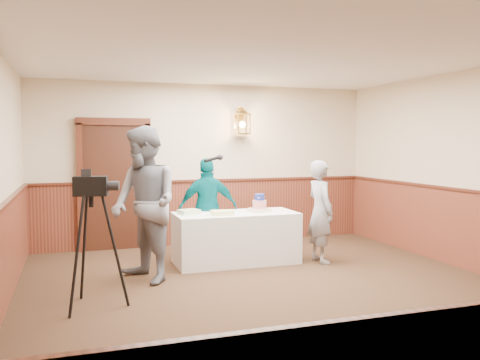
% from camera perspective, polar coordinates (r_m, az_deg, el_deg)
% --- Properties ---
extents(ground, '(7.00, 7.00, 0.00)m').
position_cam_1_polar(ground, '(5.94, 5.14, -13.31)').
color(ground, '#332113').
rests_on(ground, ground).
extents(room_shell, '(6.02, 7.02, 2.81)m').
position_cam_1_polar(room_shell, '(6.07, 3.05, 1.71)').
color(room_shell, beige).
rests_on(room_shell, ground).
extents(display_table, '(1.80, 0.80, 0.75)m').
position_cam_1_polar(display_table, '(7.58, -0.48, -6.50)').
color(display_table, silver).
rests_on(display_table, ground).
extents(tiered_cake, '(0.32, 0.32, 0.27)m').
position_cam_1_polar(tiered_cake, '(7.63, 2.20, -2.78)').
color(tiered_cake, beige).
rests_on(tiered_cake, display_table).
extents(sheet_cake_yellow, '(0.31, 0.24, 0.06)m').
position_cam_1_polar(sheet_cake_yellow, '(7.30, -2.00, -3.69)').
color(sheet_cake_yellow, '#DCDC83').
rests_on(sheet_cake_yellow, display_table).
extents(sheet_cake_green, '(0.33, 0.29, 0.07)m').
position_cam_1_polar(sheet_cake_green, '(7.41, -5.77, -3.58)').
color(sheet_cake_green, '#A4CE91').
rests_on(sheet_cake_green, display_table).
extents(interviewer, '(1.67, 1.19, 2.00)m').
position_cam_1_polar(interviewer, '(6.58, -10.66, -2.70)').
color(interviewer, slate).
rests_on(interviewer, ground).
extents(baker, '(0.38, 0.57, 1.53)m').
position_cam_1_polar(baker, '(7.66, 9.02, -3.50)').
color(baker, gray).
rests_on(baker, ground).
extents(assistant_p, '(0.94, 0.45, 1.55)m').
position_cam_1_polar(assistant_p, '(7.83, -3.61, -3.19)').
color(assistant_p, '#01545A').
rests_on(assistant_p, ground).
extents(tv_camera_rig, '(0.56, 0.52, 1.43)m').
position_cam_1_polar(tv_camera_rig, '(5.74, -16.26, -7.45)').
color(tv_camera_rig, black).
rests_on(tv_camera_rig, ground).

